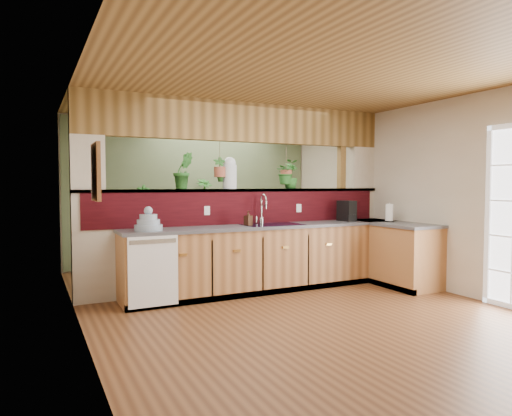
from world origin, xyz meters
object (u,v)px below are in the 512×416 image
dish_stack (148,223)px  soap_dispenser (248,218)px  shelving_console (179,238)px  paper_towel (389,213)px  faucet (262,208)px  glass_jar (230,173)px  coffee_maker (347,212)px

dish_stack → soap_dispenser: dish_stack is taller
soap_dispenser → shelving_console: size_ratio=0.12×
dish_stack → paper_towel: size_ratio=1.18×
faucet → glass_jar: glass_jar is taller
paper_towel → glass_jar: 2.42m
glass_jar → paper_towel: bearing=-19.0°
coffee_maker → paper_towel: 0.61m
soap_dispenser → shelving_console: soap_dispenser is taller
soap_dispenser → coffee_maker: coffee_maker is taller
faucet → shelving_console: 2.28m
faucet → dish_stack: 1.68m
coffee_maker → shelving_console: (-1.92, 2.26, -0.54)m
coffee_maker → glass_jar: 1.89m
faucet → coffee_maker: bearing=-6.0°
coffee_maker → glass_jar: (-1.77, 0.36, 0.57)m
coffee_maker → dish_stack: bearing=174.1°
dish_stack → faucet: bearing=8.0°
coffee_maker → faucet: bearing=166.4°
paper_towel → glass_jar: size_ratio=0.64×
paper_towel → shelving_console: 3.61m
dish_stack → shelving_console: dish_stack is taller
soap_dispenser → glass_jar: 0.72m
soap_dispenser → paper_towel: 2.14m
faucet → glass_jar: bearing=152.1°
faucet → shelving_console: faucet is taller
soap_dispenser → shelving_console: 2.32m
glass_jar → coffee_maker: bearing=-11.5°
coffee_maker → shelving_console: size_ratio=0.19×
glass_jar → shelving_console: size_ratio=0.28×
dish_stack → soap_dispenser: 1.37m
faucet → dish_stack: size_ratio=1.26×
dish_stack → paper_towel: 3.48m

